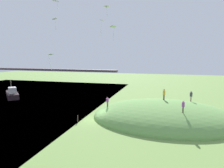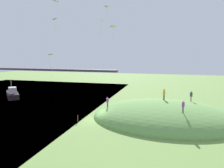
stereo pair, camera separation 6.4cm
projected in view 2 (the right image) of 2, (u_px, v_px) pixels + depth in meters
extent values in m
plane|color=#6F9447|center=(96.00, 120.00, 33.30)|extent=(160.00, 160.00, 0.00)
ellipsoid|color=#6A9B4E|center=(164.00, 119.00, 33.87)|extent=(23.08, 17.43, 5.40)
cube|color=#574753|center=(53.00, 70.00, 71.78)|extent=(44.75, 1.80, 0.70)
cube|color=black|center=(12.00, 95.00, 50.42)|extent=(7.17, 7.31, 1.20)
cube|color=#B1ADAB|center=(13.00, 90.00, 49.21)|extent=(2.62, 2.63, 1.38)
cylinder|color=gray|center=(11.00, 85.00, 51.86)|extent=(0.14, 0.14, 2.87)
cube|color=brown|center=(164.00, 97.00, 35.30)|extent=(0.25, 0.19, 0.88)
cylinder|color=gold|center=(164.00, 93.00, 35.19)|extent=(0.51, 0.51, 0.69)
sphere|color=#A36D55|center=(164.00, 90.00, 35.12)|extent=(0.26, 0.26, 0.26)
cube|color=brown|center=(183.00, 110.00, 28.89)|extent=(0.19, 0.23, 0.81)
cylinder|color=purple|center=(183.00, 104.00, 28.79)|extent=(0.49, 0.49, 0.64)
sphere|color=beige|center=(183.00, 101.00, 28.73)|extent=(0.24, 0.24, 0.24)
cube|color=brown|center=(108.00, 104.00, 35.09)|extent=(0.25, 0.23, 0.74)
cylinder|color=purple|center=(108.00, 100.00, 35.00)|extent=(0.56, 0.56, 0.59)
sphere|color=#A56B55|center=(108.00, 98.00, 34.94)|extent=(0.22, 0.22, 0.22)
cube|color=brown|center=(191.00, 99.00, 35.66)|extent=(0.14, 0.24, 0.87)
cylinder|color=#3A3947|center=(191.00, 95.00, 35.55)|extent=(0.44, 0.44, 0.69)
sphere|color=tan|center=(191.00, 92.00, 35.48)|extent=(0.26, 0.26, 0.26)
cube|color=white|center=(107.00, 6.00, 35.29)|extent=(1.00, 1.04, 0.10)
cylinder|color=white|center=(107.00, 12.00, 35.33)|extent=(0.22, 0.10, 1.34)
cube|color=white|center=(54.00, 19.00, 36.36)|extent=(1.22, 1.34, 0.26)
cylinder|color=white|center=(56.00, 25.00, 36.66)|extent=(0.17, 0.23, 1.54)
cube|color=white|center=(113.00, 26.00, 27.22)|extent=(0.92, 0.99, 0.16)
cylinder|color=white|center=(114.00, 34.00, 27.16)|extent=(0.26, 0.23, 1.64)
cube|color=white|center=(102.00, 20.00, 23.78)|extent=(0.54, 0.71, 0.15)
cylinder|color=white|center=(101.00, 29.00, 24.09)|extent=(0.18, 0.27, 1.58)
cube|color=silver|center=(56.00, 1.00, 29.91)|extent=(0.88, 1.10, 0.13)
cylinder|color=silver|center=(58.00, 6.00, 29.87)|extent=(0.13, 0.07, 0.84)
cube|color=white|center=(51.00, 54.00, 25.48)|extent=(0.56, 0.74, 0.16)
cylinder|color=white|center=(50.00, 63.00, 25.53)|extent=(0.21, 0.29, 1.74)
cylinder|color=brown|center=(78.00, 119.00, 32.00)|extent=(0.14, 0.14, 1.04)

